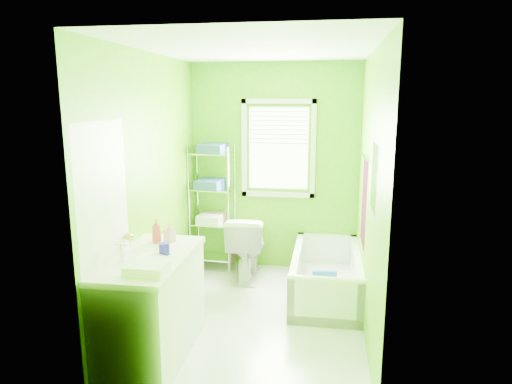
% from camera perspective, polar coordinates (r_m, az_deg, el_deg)
% --- Properties ---
extents(ground, '(2.90, 2.90, 0.00)m').
position_cam_1_polar(ground, '(4.78, 0.05, -15.32)').
color(ground, silver).
rests_on(ground, ground).
extents(room_envelope, '(2.14, 2.94, 2.62)m').
position_cam_1_polar(room_envelope, '(4.30, 0.06, 3.37)').
color(room_envelope, '#51A808').
rests_on(room_envelope, ground).
extents(window, '(0.92, 0.05, 1.22)m').
position_cam_1_polar(window, '(5.69, 2.82, 6.07)').
color(window, white).
rests_on(window, ground).
extents(door, '(0.09, 0.80, 2.00)m').
position_cam_1_polar(door, '(3.81, -18.11, -6.76)').
color(door, white).
rests_on(door, ground).
extents(right_wall_decor, '(0.04, 1.48, 1.17)m').
position_cam_1_polar(right_wall_decor, '(4.28, 13.82, -0.08)').
color(right_wall_decor, '#3C0619').
rests_on(right_wall_decor, ground).
extents(bathtub, '(0.73, 1.57, 0.51)m').
position_cam_1_polar(bathtub, '(5.23, 8.71, -11.00)').
color(bathtub, white).
rests_on(bathtub, ground).
extents(toilet, '(0.49, 0.80, 0.80)m').
position_cam_1_polar(toilet, '(5.59, -1.17, -6.79)').
color(toilet, white).
rests_on(toilet, ground).
extents(vanity, '(0.61, 1.19, 1.11)m').
position_cam_1_polar(vanity, '(4.04, -12.87, -13.45)').
color(vanity, white).
rests_on(vanity, ground).
extents(wire_shelf_unit, '(0.56, 0.45, 1.61)m').
position_cam_1_polar(wire_shelf_unit, '(5.78, -5.37, -0.19)').
color(wire_shelf_unit, silver).
rests_on(wire_shelf_unit, ground).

